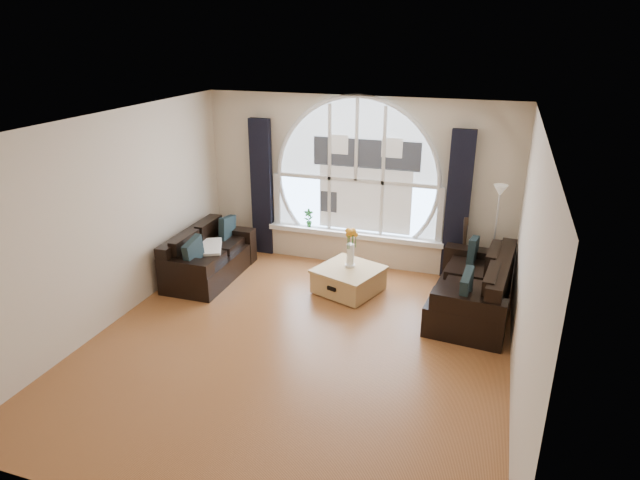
{
  "coord_description": "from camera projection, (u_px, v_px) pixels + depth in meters",
  "views": [
    {
      "loc": [
        2.1,
        -5.4,
        3.63
      ],
      "look_at": [
        0.0,
        0.9,
        1.05
      ],
      "focal_mm": 30.58,
      "sensor_mm": 36.0,
      "label": 1
    }
  ],
  "objects": [
    {
      "name": "wall_front",
      "position": [
        155.0,
        380.0,
        3.79
      ],
      "size": [
        5.0,
        0.01,
        2.7
      ],
      "primitive_type": "cube",
      "color": "beige",
      "rests_on": "ground"
    },
    {
      "name": "floor_lamp",
      "position": [
        494.0,
        238.0,
        7.87
      ],
      "size": [
        0.24,
        0.24,
        1.6
      ],
      "primitive_type": "cube",
      "color": "#B2B2B2",
      "rests_on": "ground"
    },
    {
      "name": "wall_right",
      "position": [
        527.0,
        271.0,
        5.49
      ],
      "size": [
        0.01,
        5.5,
        2.7
      ],
      "primitive_type": "cube",
      "color": "beige",
      "rests_on": "ground"
    },
    {
      "name": "coffee_chest",
      "position": [
        349.0,
        279.0,
        7.99
      ],
      "size": [
        1.09,
        1.09,
        0.42
      ],
      "primitive_type": "cube",
      "rotation": [
        0.0,
        0.0,
        -0.35
      ],
      "color": "#A98550",
      "rests_on": "ground"
    },
    {
      "name": "window_sill",
      "position": [
        354.0,
        234.0,
        8.87
      ],
      "size": [
        2.9,
        0.22,
        0.08
      ],
      "primitive_type": "cube",
      "color": "white",
      "rests_on": "wall_back"
    },
    {
      "name": "potted_plant",
      "position": [
        309.0,
        218.0,
        9.03
      ],
      "size": [
        0.19,
        0.16,
        0.3
      ],
      "primitive_type": "imported",
      "rotation": [
        0.0,
        0.0,
        0.39
      ],
      "color": "#1E6023",
      "rests_on": "window_sill"
    },
    {
      "name": "sofa_right",
      "position": [
        472.0,
        286.0,
        7.33
      ],
      "size": [
        1.08,
        1.9,
        0.81
      ],
      "primitive_type": "cube",
      "rotation": [
        0.0,
        0.0,
        -0.1
      ],
      "color": "black",
      "rests_on": "ground"
    },
    {
      "name": "guitar",
      "position": [
        464.0,
        248.0,
        8.23
      ],
      "size": [
        0.42,
        0.35,
        1.06
      ],
      "primitive_type": "cube",
      "rotation": [
        0.0,
        0.0,
        0.37
      ],
      "color": "brown",
      "rests_on": "ground"
    },
    {
      "name": "ground",
      "position": [
        297.0,
        344.0,
        6.71
      ],
      "size": [
        5.0,
        5.5,
        0.01
      ],
      "primitive_type": "cube",
      "color": "brown",
      "rests_on": "ground"
    },
    {
      "name": "ceiling",
      "position": [
        293.0,
        124.0,
        5.73
      ],
      "size": [
        5.0,
        5.5,
        0.01
      ],
      "primitive_type": "cube",
      "color": "silver",
      "rests_on": "ground"
    },
    {
      "name": "sofa_left",
      "position": [
        210.0,
        253.0,
        8.41
      ],
      "size": [
        0.85,
        1.66,
        0.73
      ],
      "primitive_type": "cube",
      "rotation": [
        0.0,
        0.0,
        0.01
      ],
      "color": "black",
      "rests_on": "ground"
    },
    {
      "name": "curtain_left",
      "position": [
        262.0,
        188.0,
        9.09
      ],
      "size": [
        0.35,
        0.12,
        2.3
      ],
      "primitive_type": "cube",
      "color": "black",
      "rests_on": "ground"
    },
    {
      "name": "window_frame",
      "position": [
        356.0,
        166.0,
        8.5
      ],
      "size": [
        2.76,
        0.08,
        2.15
      ],
      "primitive_type": "cube",
      "color": "white",
      "rests_on": "wall_back"
    },
    {
      "name": "curtain_right",
      "position": [
        458.0,
        206.0,
        8.15
      ],
      "size": [
        0.35,
        0.12,
        2.3
      ],
      "primitive_type": "cube",
      "color": "black",
      "rests_on": "ground"
    },
    {
      "name": "wall_back",
      "position": [
        357.0,
        182.0,
        8.65
      ],
      "size": [
        5.0,
        0.01,
        2.7
      ],
      "primitive_type": "cube",
      "color": "beige",
      "rests_on": "ground"
    },
    {
      "name": "arched_window",
      "position": [
        357.0,
        166.0,
        8.53
      ],
      "size": [
        2.6,
        0.06,
        2.15
      ],
      "primitive_type": "cube",
      "color": "silver",
      "rests_on": "wall_back"
    },
    {
      "name": "vase_flowers",
      "position": [
        351.0,
        242.0,
        7.85
      ],
      "size": [
        0.24,
        0.24,
        0.7
      ],
      "primitive_type": "cube",
      "color": "white",
      "rests_on": "coffee_chest"
    },
    {
      "name": "neighbor_house",
      "position": [
        365.0,
        175.0,
        8.52
      ],
      "size": [
        1.7,
        0.02,
        1.5
      ],
      "primitive_type": "cube",
      "color": "silver",
      "rests_on": "wall_back"
    },
    {
      "name": "throw_blanket",
      "position": [
        203.0,
        249.0,
        8.3
      ],
      "size": [
        0.73,
        0.73,
        0.1
      ],
      "primitive_type": "cube",
      "rotation": [
        0.0,
        0.0,
        0.44
      ],
      "color": "silver",
      "rests_on": "sofa_left"
    },
    {
      "name": "attic_slope",
      "position": [
        508.0,
        172.0,
        5.21
      ],
      "size": [
        0.92,
        5.5,
        0.72
      ],
      "primitive_type": "cube",
      "color": "silver",
      "rests_on": "ground"
    },
    {
      "name": "wall_left",
      "position": [
        112.0,
        220.0,
        6.96
      ],
      "size": [
        0.01,
        5.5,
        2.7
      ],
      "primitive_type": "cube",
      "color": "beige",
      "rests_on": "ground"
    }
  ]
}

